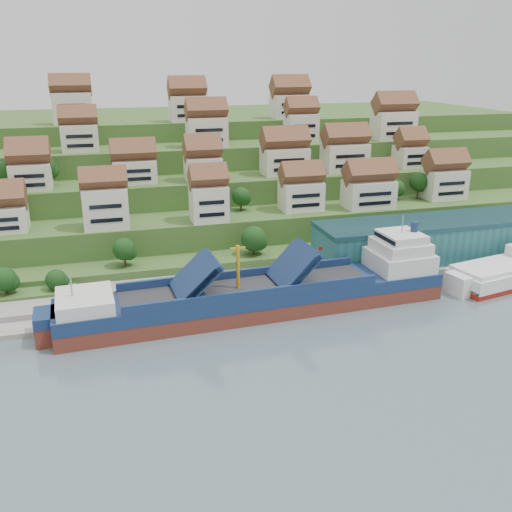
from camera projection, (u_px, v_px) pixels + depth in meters
name	position (u px, v px, depth m)	size (l,w,h in m)	color
ground	(253.00, 315.00, 119.00)	(300.00, 300.00, 0.00)	slate
quay	(316.00, 276.00, 137.42)	(180.00, 14.00, 2.20)	gray
hillside	(178.00, 174.00, 209.60)	(260.00, 128.00, 31.00)	#2D4C1E
hillside_village	(203.00, 154.00, 166.55)	(153.50, 61.51, 29.68)	beige
hillside_trees	(164.00, 194.00, 151.01)	(143.01, 62.27, 31.48)	#194216
warehouse	(431.00, 239.00, 145.49)	(60.00, 15.00, 10.00)	#235E60
flagpole	(318.00, 261.00, 130.49)	(1.28, 0.16, 8.00)	gray
cargo_ship	(268.00, 295.00, 120.18)	(82.19, 15.88, 18.18)	maroon
second_ship	(509.00, 272.00, 135.66)	(31.10, 16.37, 8.57)	maroon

